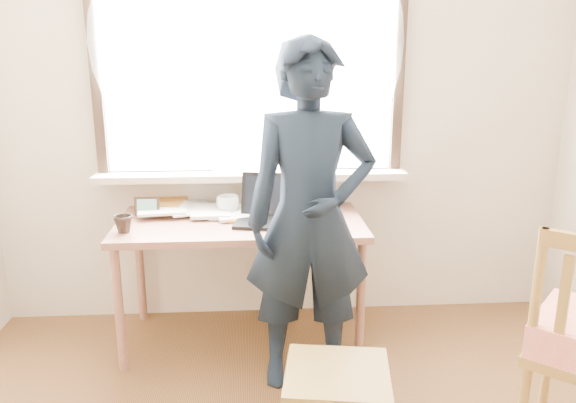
{
  "coord_description": "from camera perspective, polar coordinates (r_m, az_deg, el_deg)",
  "views": [
    {
      "loc": [
        -0.2,
        -1.39,
        1.66
      ],
      "look_at": [
        -0.05,
        0.95,
        1.02
      ],
      "focal_mm": 35.0,
      "sensor_mm": 36.0,
      "label": 1
    }
  ],
  "objects": [
    {
      "name": "room_shell",
      "position": [
        1.6,
        2.78,
        14.32
      ],
      "size": [
        3.52,
        4.02,
        2.61
      ],
      "color": "beige",
      "rests_on": "ground"
    },
    {
      "name": "desk",
      "position": [
        3.18,
        -4.8,
        -3.23
      ],
      "size": [
        1.37,
        0.68,
        0.73
      ],
      "color": "#8D5A46",
      "rests_on": "ground"
    },
    {
      "name": "laptop",
      "position": [
        3.11,
        -1.65,
        -0.96
      ],
      "size": [
        0.42,
        0.37,
        0.25
      ],
      "color": "black",
      "rests_on": "desk"
    },
    {
      "name": "mug_white",
      "position": [
        3.29,
        -6.12,
        -0.3
      ],
      "size": [
        0.18,
        0.18,
        0.1
      ],
      "primitive_type": "imported",
      "rotation": [
        0.0,
        0.0,
        0.52
      ],
      "color": "white",
      "rests_on": "desk"
    },
    {
      "name": "mug_dark",
      "position": [
        3.05,
        -16.37,
        -2.2
      ],
      "size": [
        0.12,
        0.12,
        0.09
      ],
      "primitive_type": "imported",
      "rotation": [
        0.0,
        0.0,
        -0.28
      ],
      "color": "black",
      "rests_on": "desk"
    },
    {
      "name": "mouse",
      "position": [
        3.08,
        4.03,
        -2.0
      ],
      "size": [
        0.09,
        0.06,
        0.03
      ],
      "primitive_type": "ellipsoid",
      "color": "black",
      "rests_on": "desk"
    },
    {
      "name": "desk_clutter",
      "position": [
        3.33,
        -7.2,
        -0.67
      ],
      "size": [
        0.79,
        0.47,
        0.05
      ],
      "color": "white",
      "rests_on": "desk"
    },
    {
      "name": "book_a",
      "position": [
        3.43,
        -11.82,
        -0.54
      ],
      "size": [
        0.29,
        0.35,
        0.03
      ],
      "primitive_type": "imported",
      "rotation": [
        0.0,
        0.0,
        0.26
      ],
      "color": "white",
      "rests_on": "desk"
    },
    {
      "name": "book_b",
      "position": [
        3.4,
        1.98,
        -0.47
      ],
      "size": [
        0.28,
        0.29,
        0.02
      ],
      "primitive_type": "imported",
      "rotation": [
        0.0,
        0.0,
        -0.7
      ],
      "color": "white",
      "rests_on": "desk"
    },
    {
      "name": "picture_frame",
      "position": [
        3.29,
        -14.1,
        -0.62
      ],
      "size": [
        0.14,
        0.02,
        0.11
      ],
      "color": "black",
      "rests_on": "desk"
    },
    {
      "name": "work_chair",
      "position": [
        2.38,
        5.0,
        -18.13
      ],
      "size": [
        0.47,
        0.45,
        0.42
      ],
      "color": "olive",
      "rests_on": "ground"
    },
    {
      "name": "person",
      "position": [
        2.72,
        2.25,
        -1.79
      ],
      "size": [
        0.64,
        0.43,
        1.73
      ],
      "primitive_type": "imported",
      "rotation": [
        0.0,
        0.0,
        0.02
      ],
      "color": "black",
      "rests_on": "ground"
    }
  ]
}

